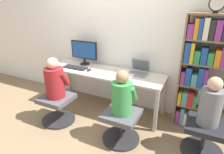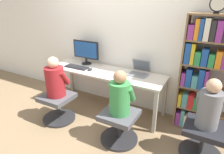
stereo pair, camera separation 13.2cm
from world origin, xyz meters
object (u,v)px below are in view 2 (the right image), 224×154
at_px(office_chair_left, 58,106).
at_px(office_chair_right, 119,125).
at_px(laptop, 139,71).
at_px(person_at_monitor, 55,79).
at_px(desktop_monitor, 86,51).
at_px(person_at_laptop, 120,95).
at_px(bookshelf, 206,75).
at_px(keyboard, 77,67).
at_px(office_chair_side, 203,139).
at_px(desk_clock, 218,4).
at_px(person_near_shelf, 210,106).

relative_size(office_chair_left, office_chair_right, 1.00).
relative_size(laptop, office_chair_right, 0.58).
distance_m(office_chair_left, person_at_monitor, 0.46).
relative_size(desktop_monitor, person_at_laptop, 0.89).
bearing_deg(person_at_monitor, bookshelf, 21.99).
bearing_deg(keyboard, person_at_laptop, -26.07).
bearing_deg(office_chair_side, person_at_monitor, -173.13).
relative_size(laptop, office_chair_left, 0.58).
relative_size(office_chair_right, person_at_monitor, 0.84).
height_order(bookshelf, office_chair_side, bookshelf).
relative_size(person_at_monitor, desk_clock, 2.98).
bearing_deg(desktop_monitor, person_at_laptop, -36.23).
height_order(laptop, office_chair_right, laptop).
relative_size(office_chair_right, person_at_laptop, 0.87).
bearing_deg(laptop, keyboard, -167.92).
height_order(laptop, bookshelf, bookshelf).
height_order(desktop_monitor, bookshelf, bookshelf).
relative_size(desktop_monitor, office_chair_side, 1.02).
bearing_deg(keyboard, person_at_monitor, -85.89).
bearing_deg(bookshelf, person_at_laptop, -139.41).
xyz_separation_m(person_at_laptop, office_chair_side, (1.04, 0.23, -0.45)).
relative_size(office_chair_left, desk_clock, 2.50).
height_order(laptop, person_at_monitor, person_at_monitor).
relative_size(person_at_monitor, bookshelf, 0.37).
xyz_separation_m(laptop, desk_clock, (0.96, -0.05, 1.04)).
relative_size(bookshelf, person_near_shelf, 2.75).
distance_m(bookshelf, office_chair_side, 0.85).
height_order(person_at_laptop, office_chair_side, person_at_laptop).
xyz_separation_m(keyboard, person_at_laptop, (1.14, -0.56, -0.02)).
relative_size(desktop_monitor, office_chair_right, 1.02).
height_order(keyboard, office_chair_right, keyboard).
xyz_separation_m(keyboard, office_chair_right, (1.14, -0.56, -0.48)).
distance_m(laptop, bookshelf, 0.99).
height_order(laptop, desk_clock, desk_clock).
bearing_deg(person_near_shelf, desk_clock, 104.93).
bearing_deg(office_chair_right, desktop_monitor, 143.62).
bearing_deg(bookshelf, person_near_shelf, -78.61).
height_order(person_at_monitor, desk_clock, desk_clock).
xyz_separation_m(person_at_monitor, person_at_laptop, (1.10, 0.02, -0.01)).
relative_size(keyboard, person_at_monitor, 0.70).
bearing_deg(office_chair_left, office_chair_right, 1.23).
height_order(office_chair_left, office_chair_right, same).
xyz_separation_m(laptop, bookshelf, (0.98, 0.00, 0.12)).
bearing_deg(bookshelf, office_chair_right, -139.25).
height_order(laptop, person_near_shelf, person_near_shelf).
bearing_deg(person_near_shelf, bookshelf, 101.39).
height_order(laptop, person_at_laptop, person_at_laptop).
xyz_separation_m(office_chair_right, bookshelf, (0.93, 0.80, 0.63)).
bearing_deg(office_chair_right, person_near_shelf, 13.16).
bearing_deg(office_chair_side, office_chair_right, -167.08).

